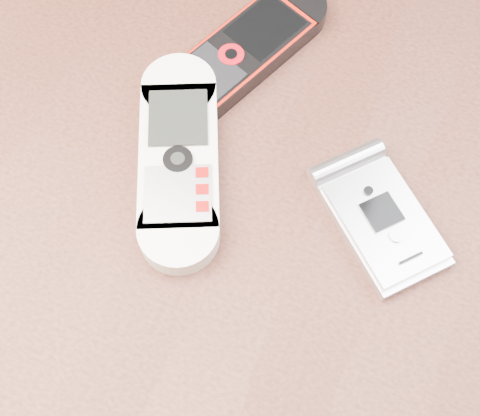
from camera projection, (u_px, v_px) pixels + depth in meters
name	position (u px, v px, depth m)	size (l,w,h in m)	color
ground	(237.00, 390.00, 1.15)	(4.00, 4.00, 0.00)	#472B19
table	(234.00, 263.00, 0.56)	(1.20, 0.80, 0.75)	black
nokia_white	(179.00, 157.00, 0.47)	(0.06, 0.17, 0.02)	white
nokia_black_red	(241.00, 53.00, 0.51)	(0.05, 0.17, 0.02)	black
motorola_razr	(382.00, 220.00, 0.45)	(0.06, 0.11, 0.02)	silver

